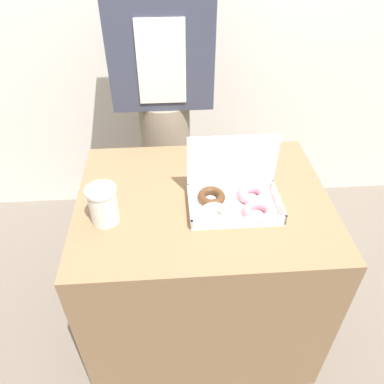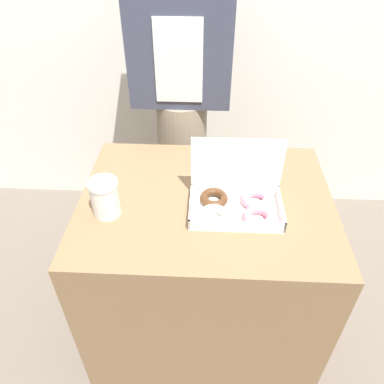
# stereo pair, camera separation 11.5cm
# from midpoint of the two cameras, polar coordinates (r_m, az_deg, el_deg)

# --- Properties ---
(ground_plane) EXTENTS (14.00, 14.00, 0.00)m
(ground_plane) POSITION_cam_midpoint_polar(r_m,az_deg,el_deg) (1.89, 3.33, -18.58)
(ground_plane) COLOR #665B51
(table) EXTENTS (0.89, 0.69, 0.75)m
(table) POSITION_cam_midpoint_polar(r_m,az_deg,el_deg) (1.59, 3.83, -11.39)
(table) COLOR brown
(table) RESTS_ON ground_plane
(donut_box) EXTENTS (0.31, 0.21, 0.23)m
(donut_box) POSITION_cam_midpoint_polar(r_m,az_deg,el_deg) (1.27, 9.41, -1.46)
(donut_box) COLOR white
(donut_box) RESTS_ON table
(coffee_cup) EXTENTS (0.10, 0.10, 0.13)m
(coffee_cup) POSITION_cam_midpoint_polar(r_m,az_deg,el_deg) (1.24, -10.73, -0.97)
(coffee_cup) COLOR silver
(coffee_cup) RESTS_ON table
(person_customer) EXTENTS (0.43, 0.24, 1.58)m
(person_customer) POSITION_cam_midpoint_polar(r_m,az_deg,el_deg) (1.77, 0.17, 13.82)
(person_customer) COLOR gray
(person_customer) RESTS_ON ground_plane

